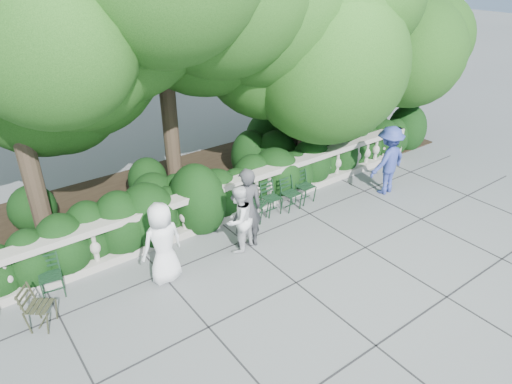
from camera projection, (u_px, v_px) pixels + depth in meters
ground at (283, 250)px, 9.89m from camera, size 90.00×90.00×0.00m
balustrade at (236, 198)px, 10.94m from camera, size 12.00×0.44×1.00m
shrub_hedge at (211, 197)px, 12.02m from camera, size 15.00×2.60×1.70m
tree_canopy at (224, 37)px, 10.65m from camera, size 15.04×6.52×6.78m
chair_b at (56, 300)px, 8.49m from camera, size 0.52×0.55×0.84m
chair_c at (275, 216)px, 11.15m from camera, size 0.44×0.48×0.84m
chair_d at (263, 221)px, 10.95m from camera, size 0.61×0.63×0.84m
chair_e at (294, 211)px, 11.35m from camera, size 0.45×0.49×0.84m
chair_f at (308, 204)px, 11.69m from camera, size 0.46×0.50×0.84m
chair_weathered at (53, 326)px, 7.90m from camera, size 0.65×0.64×0.84m
person_businessman at (163, 243)px, 8.64m from camera, size 0.85×0.58×1.69m
person_woman_grey at (246, 208)px, 9.65m from camera, size 0.79×0.65×1.85m
person_casual_man at (238, 219)px, 9.57m from camera, size 0.89×0.79×1.52m
person_older_blue at (388, 160)px, 11.84m from camera, size 1.22×0.74×1.84m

